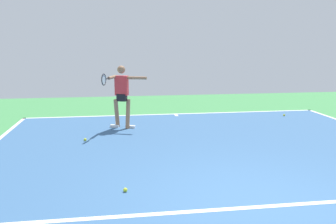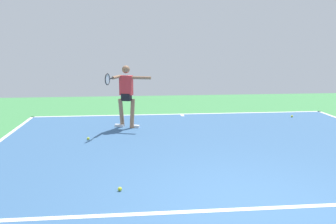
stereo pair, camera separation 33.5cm
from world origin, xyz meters
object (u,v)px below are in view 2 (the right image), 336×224
tennis_ball_by_sideline (88,139)px  tennis_ball_far_corner (292,116)px  tennis_player (126,92)px  tennis_ball_centre_court (120,189)px

tennis_ball_by_sideline → tennis_ball_far_corner: bearing=-160.8°
tennis_ball_by_sideline → tennis_player: bearing=-126.6°
tennis_ball_centre_court → tennis_ball_by_sideline: bearing=-74.7°
tennis_ball_centre_court → tennis_ball_far_corner: bearing=-134.8°
tennis_ball_far_corner → tennis_ball_by_sideline: 6.39m
tennis_player → tennis_ball_far_corner: (-5.13, -0.89, -0.94)m
tennis_ball_centre_court → tennis_player: bearing=-90.7°
tennis_player → tennis_ball_centre_court: bearing=108.1°
tennis_player → tennis_ball_centre_court: (0.05, 4.33, -0.94)m
tennis_ball_far_corner → tennis_ball_centre_court: size_ratio=1.00×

